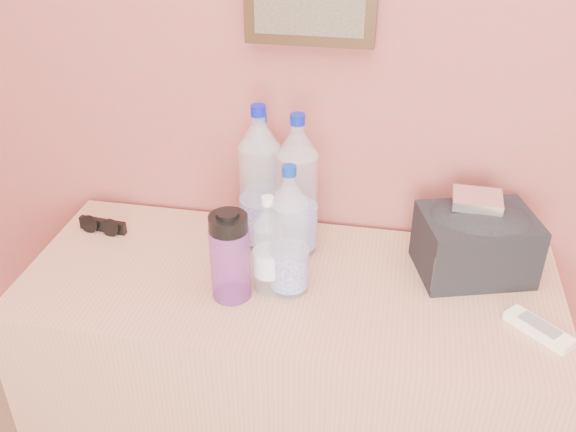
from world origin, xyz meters
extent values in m
plane|color=#B04246|center=(0.00, 2.00, 1.35)|extent=(4.00, 0.00, 4.00)
cube|color=tan|center=(-0.33, 1.72, 0.40)|extent=(1.26, 0.53, 0.79)
cylinder|color=silver|center=(-0.43, 1.86, 0.95)|extent=(0.10, 0.10, 0.33)
cylinder|color=#0B13B6|center=(-0.43, 1.86, 1.15)|extent=(0.04, 0.04, 0.02)
cylinder|color=#ACC6D5|center=(-0.34, 1.85, 0.95)|extent=(0.10, 0.10, 0.32)
cylinder|color=#0B1CAA|center=(-0.34, 1.85, 1.14)|extent=(0.04, 0.04, 0.02)
cylinder|color=white|center=(-0.44, 1.93, 0.93)|extent=(0.09, 0.09, 0.28)
cylinder|color=#0732A1|center=(-0.44, 1.93, 1.11)|extent=(0.03, 0.03, 0.02)
cylinder|color=white|center=(-0.33, 1.68, 0.93)|extent=(0.09, 0.09, 0.28)
cylinder|color=#0B32A3|center=(-0.33, 1.68, 1.10)|extent=(0.03, 0.03, 0.02)
cylinder|color=silver|center=(-0.37, 1.68, 0.89)|extent=(0.07, 0.07, 0.21)
cylinder|color=white|center=(-0.37, 1.68, 1.02)|extent=(0.03, 0.03, 0.02)
cylinder|color=purple|center=(-0.45, 1.64, 0.88)|extent=(0.09, 0.09, 0.17)
cylinder|color=black|center=(-0.45, 1.64, 0.99)|extent=(0.09, 0.09, 0.04)
cube|color=white|center=(0.22, 1.63, 0.80)|extent=(0.14, 0.13, 0.02)
cube|color=silver|center=(0.08, 1.85, 0.98)|extent=(0.11, 0.10, 0.02)
camera|label=1|loc=(-0.11, 0.52, 1.71)|focal=40.00mm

